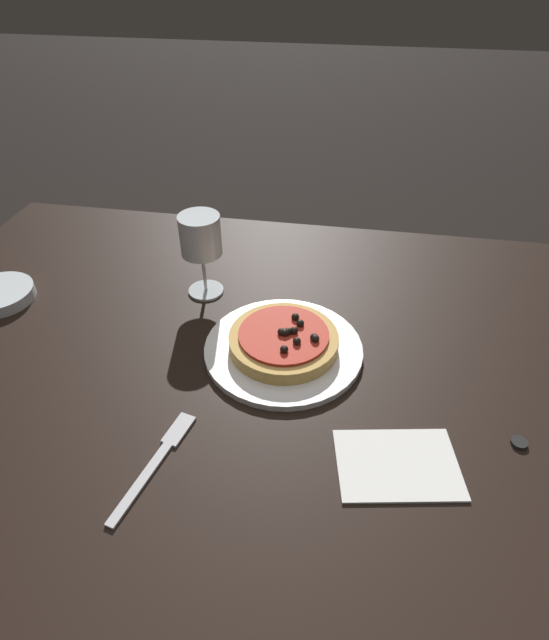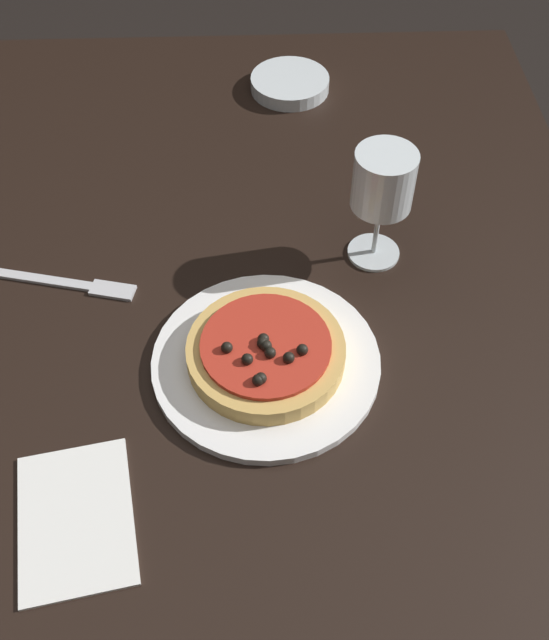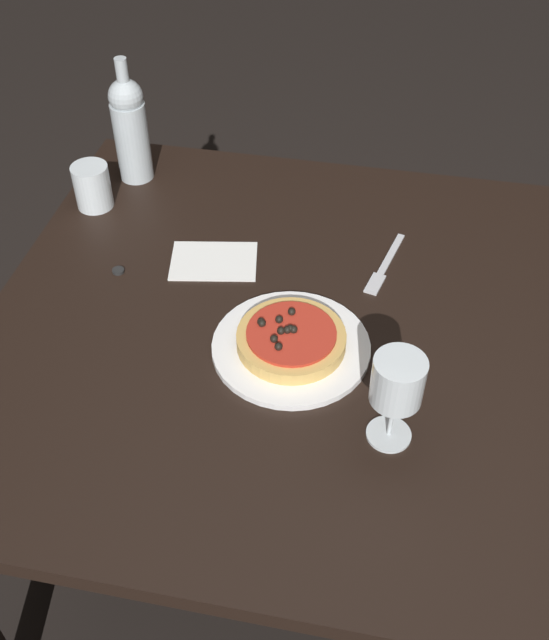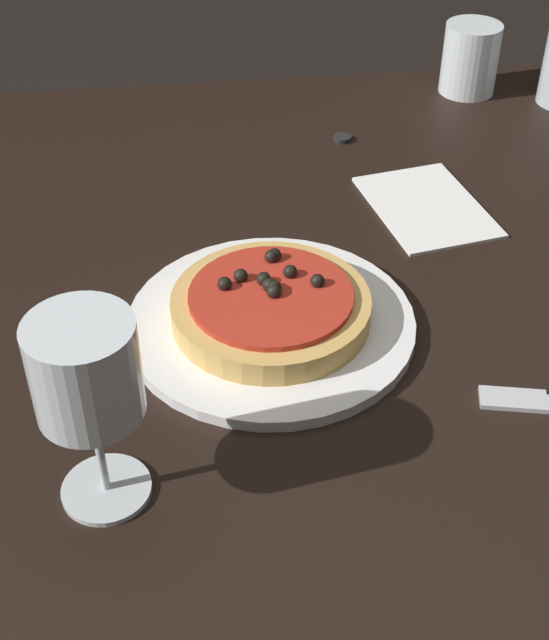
# 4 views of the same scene
# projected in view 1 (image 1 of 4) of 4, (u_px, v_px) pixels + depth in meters

# --- Properties ---
(ground_plane) EXTENTS (14.00, 14.00, 0.00)m
(ground_plane) POSITION_uv_depth(u_px,v_px,m) (239.00, 568.00, 1.30)
(ground_plane) COLOR black
(dining_table) EXTENTS (1.34, 1.09, 0.72)m
(dining_table) POSITION_uv_depth(u_px,v_px,m) (223.00, 401.00, 0.90)
(dining_table) COLOR black
(dining_table) RESTS_ON ground_plane
(dinner_plate) EXTENTS (0.28, 0.28, 0.01)m
(dinner_plate) POSITION_uv_depth(u_px,v_px,m) (283.00, 349.00, 0.88)
(dinner_plate) COLOR white
(dinner_plate) RESTS_ON dining_table
(pizza) EXTENTS (0.19, 0.19, 0.04)m
(pizza) POSITION_uv_depth(u_px,v_px,m) (284.00, 340.00, 0.87)
(pizza) COLOR tan
(pizza) RESTS_ON dinner_plate
(wine_glass) EXTENTS (0.08, 0.08, 0.17)m
(wine_glass) POSITION_uv_depth(u_px,v_px,m) (201.00, 238.00, 0.95)
(wine_glass) COLOR silver
(wine_glass) RESTS_ON dining_table
(fork) EXTENTS (0.07, 0.20, 0.00)m
(fork) POSITION_uv_depth(u_px,v_px,m) (158.00, 458.00, 0.71)
(fork) COLOR silver
(fork) RESTS_ON dining_table
(paper_napkin) EXTENTS (0.19, 0.15, 0.00)m
(paper_napkin) POSITION_uv_depth(u_px,v_px,m) (397.00, 464.00, 0.70)
(paper_napkin) COLOR white
(paper_napkin) RESTS_ON dining_table
(bottle_cap) EXTENTS (0.02, 0.02, 0.01)m
(bottle_cap) POSITION_uv_depth(u_px,v_px,m) (519.00, 443.00, 0.73)
(bottle_cap) COLOR black
(bottle_cap) RESTS_ON dining_table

